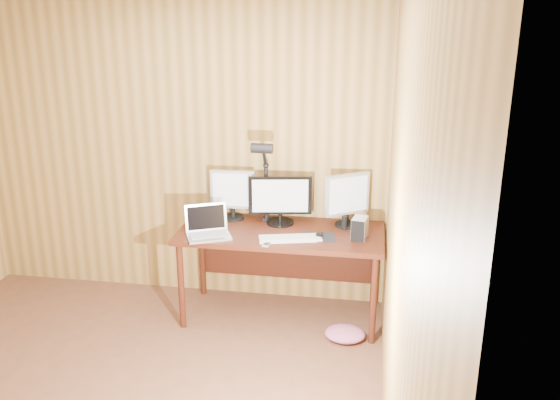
% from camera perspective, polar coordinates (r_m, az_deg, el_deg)
% --- Properties ---
extents(room_shell, '(4.00, 4.00, 4.00)m').
position_cam_1_polar(room_shell, '(3.31, -20.72, -3.83)').
color(room_shell, brown).
rests_on(room_shell, ground).
extents(desk, '(1.60, 0.70, 0.75)m').
position_cam_1_polar(desk, '(4.75, 0.23, -4.04)').
color(desk, '#3E180D').
rests_on(desk, floor).
extents(monitor_center, '(0.50, 0.22, 0.40)m').
position_cam_1_polar(monitor_center, '(4.73, 0.01, 0.04)').
color(monitor_center, black).
rests_on(monitor_center, desk).
extents(monitor_left, '(0.37, 0.17, 0.41)m').
position_cam_1_polar(monitor_left, '(4.84, -4.57, 0.65)').
color(monitor_left, black).
rests_on(monitor_left, desk).
extents(monitor_right, '(0.34, 0.24, 0.43)m').
position_cam_1_polar(monitor_right, '(4.70, 6.49, 0.16)').
color(monitor_right, black).
rests_on(monitor_right, desk).
extents(laptop, '(0.40, 0.36, 0.23)m').
position_cam_1_polar(laptop, '(4.57, -6.98, -2.70)').
color(laptop, silver).
rests_on(laptop, desk).
extents(keyboard, '(0.49, 0.25, 0.02)m').
position_cam_1_polar(keyboard, '(4.47, 1.00, -3.70)').
color(keyboard, white).
rests_on(keyboard, desk).
extents(mousepad, '(0.27, 0.23, 0.00)m').
position_cam_1_polar(mousepad, '(4.52, 3.77, -3.58)').
color(mousepad, black).
rests_on(mousepad, desk).
extents(mouse, '(0.08, 0.11, 0.03)m').
position_cam_1_polar(mouse, '(4.51, 3.78, -3.36)').
color(mouse, black).
rests_on(mouse, mousepad).
extents(hard_drive, '(0.13, 0.17, 0.17)m').
position_cam_1_polar(hard_drive, '(4.50, 7.67, -2.72)').
color(hard_drive, silver).
rests_on(hard_drive, desk).
extents(phone, '(0.06, 0.10, 0.01)m').
position_cam_1_polar(phone, '(4.37, -1.27, -4.26)').
color(phone, silver).
rests_on(phone, desk).
extents(speaker, '(0.05, 0.05, 0.11)m').
position_cam_1_polar(speaker, '(4.68, 6.22, -2.19)').
color(speaker, black).
rests_on(speaker, desk).
extents(desk_lamp, '(0.17, 0.24, 0.72)m').
position_cam_1_polar(desk_lamp, '(4.66, -1.56, 2.89)').
color(desk_lamp, black).
rests_on(desk_lamp, desk).
extents(fabric_pile, '(0.33, 0.28, 0.10)m').
position_cam_1_polar(fabric_pile, '(4.65, 6.27, -12.68)').
color(fabric_pile, '#BB5A7F').
rests_on(fabric_pile, floor).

